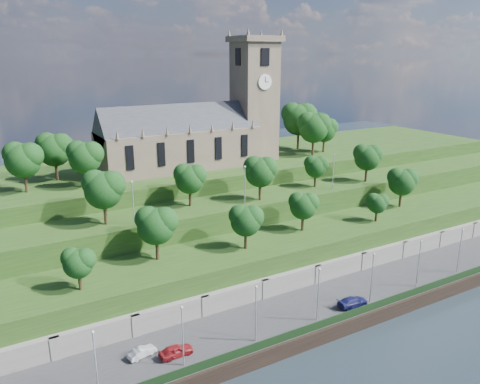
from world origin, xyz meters
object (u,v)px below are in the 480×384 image
church (200,130)px  car_left (176,351)px  car_right (353,302)px  car_middle (142,352)px

church → car_left: church is taller
car_left → car_right: car_left is taller
church → car_left: bearing=-119.0°
church → car_right: bearing=-84.6°
car_middle → car_left: bearing=-131.6°
car_middle → church: bearing=-47.1°
car_middle → car_right: car_right is taller
car_right → car_left: bearing=87.9°
car_left → car_right: size_ratio=0.88×
church → car_right: church is taller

